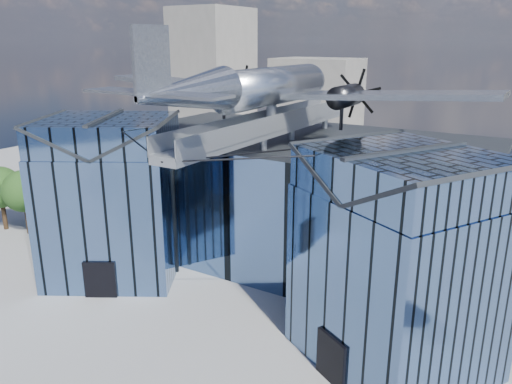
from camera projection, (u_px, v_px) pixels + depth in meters
The scene contains 5 objects.
ground_plane at pixel (241, 301), 33.76m from camera, with size 120.00×120.00×0.00m, color gray.
museum at pixel (283, 201), 36.89m from camera, with size 32.88×24.50×17.60m.
bg_towers at pixel (441, 91), 71.34m from camera, with size 77.00×24.50×26.00m.
tree_plaza_w at pixel (0, 187), 45.47m from camera, with size 4.70×4.70×5.98m.
tree_side_w at pixel (24, 191), 44.46m from camera, with size 4.63×4.63×5.91m.
Camera 1 is at (16.58, -25.18, 16.91)m, focal length 35.00 mm.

